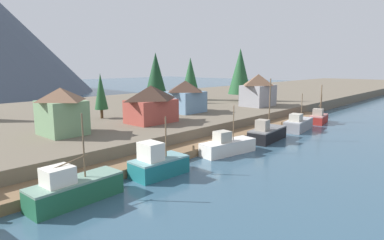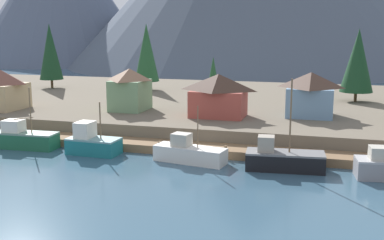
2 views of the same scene
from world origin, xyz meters
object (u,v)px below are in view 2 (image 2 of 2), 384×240
(house_tan, at_px, (2,89))
(fishing_boat_black, at_px, (283,159))
(conifer_back_left, at_px, (50,52))
(house_red, at_px, (218,95))
(conifer_mid_left, at_px, (147,53))
(fishing_boat_white, at_px, (189,153))
(conifer_mid_right, at_px, (358,60))
(fishing_boat_teal, at_px, (92,143))
(house_blue, at_px, (310,94))
(conifer_back_right, at_px, (213,76))
(fishing_boat_green, at_px, (24,138))
(house_green, at_px, (130,89))

(house_tan, bearing_deg, fishing_boat_black, -15.60)
(conifer_back_left, bearing_deg, house_red, -29.14)
(conifer_mid_left, xyz_separation_m, conifer_back_left, (-20.41, -2.59, 0.04))
(fishing_boat_white, xyz_separation_m, conifer_mid_right, (18.98, 35.84, 8.41))
(conifer_mid_right, bearing_deg, fishing_boat_white, -117.90)
(conifer_mid_left, xyz_separation_m, conifer_mid_right, (40.08, -4.97, -0.54))
(fishing_boat_white, distance_m, house_red, 15.88)
(fishing_boat_teal, height_order, house_blue, house_blue)
(conifer_mid_left, height_order, conifer_back_right, conifer_mid_left)
(house_blue, bearing_deg, fishing_boat_green, -150.83)
(fishing_boat_teal, bearing_deg, house_green, 99.89)
(conifer_mid_left, distance_m, conifer_mid_right, 40.39)
(fishing_boat_black, height_order, house_red, fishing_boat_black)
(fishing_boat_black, height_order, conifer_mid_right, conifer_mid_right)
(fishing_boat_teal, xyz_separation_m, conifer_back_right, (8.81, 24.62, 5.87))
(conifer_mid_right, bearing_deg, house_green, -150.54)
(fishing_boat_green, bearing_deg, fishing_boat_teal, -3.33)
(conifer_back_left, bearing_deg, fishing_boat_white, -42.64)
(conifer_mid_right, distance_m, conifer_back_left, 60.54)
(house_green, bearing_deg, conifer_mid_left, 105.56)
(fishing_boat_green, relative_size, house_blue, 1.24)
(fishing_boat_white, relative_size, conifer_back_left, 0.64)
(fishing_boat_white, height_order, conifer_back_right, conifer_back_right)
(fishing_boat_black, bearing_deg, conifer_back_right, 113.24)
(fishing_boat_green, distance_m, conifer_mid_left, 41.37)
(house_blue, xyz_separation_m, conifer_back_left, (-53.67, 18.88, 4.36))
(conifer_mid_left, relative_size, conifer_mid_right, 1.08)
(house_red, relative_size, house_green, 1.24)
(fishing_boat_black, xyz_separation_m, house_blue, (1.72, 19.37, 4.54))
(conifer_mid_right, relative_size, conifer_back_right, 1.56)
(house_green, relative_size, conifer_mid_left, 0.48)
(conifer_back_left, bearing_deg, fishing_boat_teal, -52.31)
(house_red, height_order, conifer_mid_left, conifer_mid_left)
(house_tan, relative_size, conifer_back_left, 0.51)
(house_blue, xyz_separation_m, conifer_back_right, (-15.55, 5.57, 1.52))
(fishing_boat_teal, height_order, conifer_mid_right, conifer_mid_right)
(house_red, bearing_deg, house_green, 173.02)
(house_green, bearing_deg, fishing_boat_black, -34.30)
(fishing_boat_green, bearing_deg, conifer_mid_left, 86.37)
(fishing_boat_black, bearing_deg, conifer_back_left, 137.86)
(fishing_boat_black, distance_m, conifer_back_right, 29.15)
(fishing_boat_green, height_order, house_green, house_green)
(fishing_boat_teal, relative_size, house_red, 0.81)
(fishing_boat_white, bearing_deg, house_red, 100.75)
(fishing_boat_green, xyz_separation_m, conifer_mid_left, (0.68, 40.42, 8.76))
(fishing_boat_green, xyz_separation_m, fishing_boat_white, (21.78, -0.39, -0.19))
(house_green, distance_m, conifer_mid_left, 25.14)
(fishing_boat_white, bearing_deg, fishing_boat_black, 9.65)
(fishing_boat_white, distance_m, house_blue, 23.31)
(fishing_boat_white, xyz_separation_m, house_tan, (-33.87, 12.34, 4.54))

